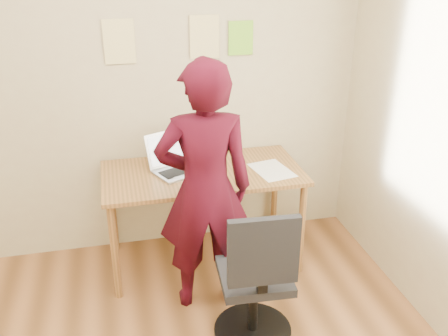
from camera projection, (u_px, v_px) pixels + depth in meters
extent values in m
cube|color=#C7BD91|center=(121.00, 77.00, 3.50)|extent=(3.50, 0.04, 2.70)
cube|color=#996734|center=(202.00, 173.00, 3.52)|extent=(1.40, 0.70, 0.03)
cylinder|color=#996734|center=(115.00, 252.00, 3.27)|extent=(0.05, 0.05, 0.71)
cylinder|color=#996734|center=(301.00, 229.00, 3.54)|extent=(0.05, 0.05, 0.71)
cylinder|color=#996734|center=(112.00, 209.00, 3.80)|extent=(0.05, 0.05, 0.71)
cylinder|color=#996734|center=(275.00, 191.00, 4.07)|extent=(0.05, 0.05, 0.71)
cube|color=#AAAAB1|center=(181.00, 171.00, 3.50)|extent=(0.43, 0.37, 0.02)
cube|color=black|center=(181.00, 170.00, 3.49)|extent=(0.32, 0.24, 0.00)
cube|color=#AAAAB1|center=(169.00, 148.00, 3.55)|extent=(0.35, 0.21, 0.24)
cube|color=white|center=(169.00, 148.00, 3.55)|extent=(0.31, 0.18, 0.20)
cube|color=white|center=(272.00, 170.00, 3.53)|extent=(0.29, 0.37, 0.00)
cube|color=black|center=(242.00, 180.00, 3.38)|extent=(0.07, 0.12, 0.01)
cube|color=#3F4C59|center=(242.00, 179.00, 3.38)|extent=(0.06, 0.10, 0.00)
cube|color=#E9D88B|center=(119.00, 42.00, 3.37)|extent=(0.21, 0.00, 0.30)
cube|color=#E9D88B|center=(205.00, 37.00, 3.49)|extent=(0.21, 0.00, 0.30)
cube|color=#7ED32F|center=(241.00, 38.00, 3.55)|extent=(0.18, 0.00, 0.24)
cube|color=black|center=(254.00, 276.00, 2.93)|extent=(0.43, 0.43, 0.06)
cube|color=black|center=(264.00, 252.00, 2.63)|extent=(0.39, 0.07, 0.41)
cube|color=black|center=(262.00, 283.00, 2.72)|extent=(0.06, 0.04, 0.11)
cylinder|color=black|center=(253.00, 306.00, 3.02)|extent=(0.06, 0.06, 0.41)
cylinder|color=black|center=(253.00, 330.00, 3.10)|extent=(0.48, 0.48, 0.03)
imported|color=#380714|center=(205.00, 190.00, 3.06)|extent=(0.63, 0.44, 1.65)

